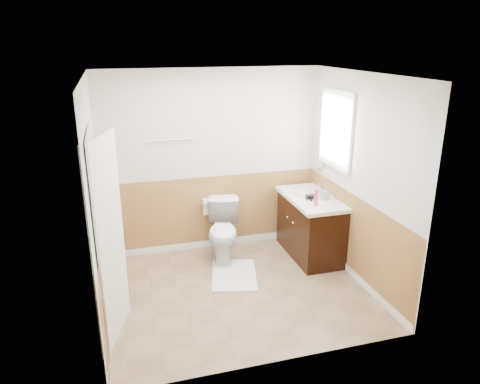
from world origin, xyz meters
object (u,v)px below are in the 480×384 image
object	(u,v)px
soap_dispenser	(326,193)
bath_mat	(234,275)
lotion_bottle	(316,197)
toilet	(223,231)
vanity_cabinet	(310,228)

from	to	relation	value
soap_dispenser	bath_mat	bearing A→B (deg)	-173.50
bath_mat	lotion_bottle	distance (m)	1.42
toilet	bath_mat	distance (m)	0.65
bath_mat	toilet	bearing A→B (deg)	90.00
toilet	bath_mat	world-z (taller)	toilet
toilet	vanity_cabinet	distance (m)	1.19
vanity_cabinet	lotion_bottle	size ratio (longest dim) A/B	5.00
toilet	bath_mat	xyz separation A→B (m)	(-0.00, -0.53, -0.38)
toilet	soap_dispenser	size ratio (longest dim) A/B	4.35
bath_mat	vanity_cabinet	bearing A→B (deg)	14.00
toilet	vanity_cabinet	xyz separation A→B (m)	(1.16, -0.24, 0.01)
toilet	vanity_cabinet	bearing A→B (deg)	1.97
toilet	soap_dispenser	distance (m)	1.45
vanity_cabinet	lotion_bottle	bearing A→B (deg)	-107.32
bath_mat	vanity_cabinet	world-z (taller)	vanity_cabinet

